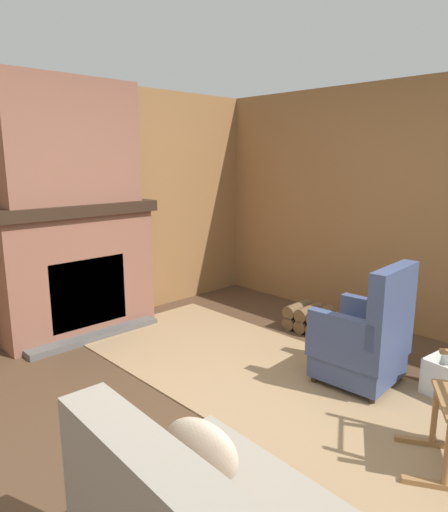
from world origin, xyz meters
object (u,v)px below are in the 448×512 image
decorative_plate_on_mantel (78,192)px  armchair (365,341)px  oil_lamp_vase (36,197)px  firewood_stack (309,318)px  storage_case (124,194)px

decorative_plate_on_mantel → armchair: bearing=21.1°
oil_lamp_vase → decorative_plate_on_mantel: (-0.02, 0.42, 0.03)m
armchair → oil_lamp_vase: (-2.59, -1.43, 1.04)m
armchair → firewood_stack: size_ratio=2.24×
firewood_stack → storage_case: storage_case is taller
armchair → firewood_stack: 1.20m
storage_case → decorative_plate_on_mantel: 0.51m
firewood_stack → decorative_plate_on_mantel: 2.66m
armchair → oil_lamp_vase: oil_lamp_vase is taller
oil_lamp_vase → decorative_plate_on_mantel: 0.42m
firewood_stack → decorative_plate_on_mantel: decorative_plate_on_mantel is taller
firewood_stack → oil_lamp_vase: bearing=-127.7°
oil_lamp_vase → decorative_plate_on_mantel: bearing=92.7°
storage_case → decorative_plate_on_mantel: bearing=-92.3°
oil_lamp_vase → storage_case: 0.93m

